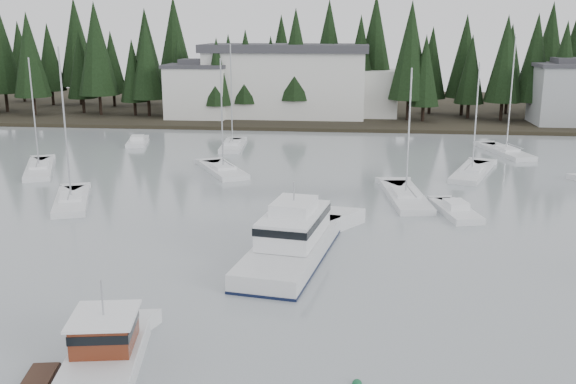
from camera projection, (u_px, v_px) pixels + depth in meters
name	position (u px, v px, depth m)	size (l,w,h in m)	color
far_shore_land	(323.00, 108.00, 113.56)	(240.00, 54.00, 1.00)	black
conifer_treeline	(319.00, 116.00, 102.97)	(200.00, 22.00, 20.00)	black
house_west	(198.00, 90.00, 96.92)	(9.54, 7.42, 8.75)	silver
house_east_a	(571.00, 93.00, 90.32)	(10.60, 8.48, 9.25)	#999EA0
harbor_inn	(299.00, 82.00, 98.31)	(29.50, 11.50, 10.90)	silver
lobster_boat_brown	(97.00, 369.00, 25.86)	(5.43, 9.14, 4.33)	silver
cabin_cruiser_center	(292.00, 244.00, 39.73)	(5.92, 13.18, 5.46)	silver
sailboat_0	(506.00, 153.00, 72.40)	(4.81, 9.61, 13.79)	silver
sailboat_2	(406.00, 199.00, 53.14)	(3.96, 10.06, 11.31)	silver
sailboat_3	(40.00, 171.00, 63.65)	(6.24, 10.16, 11.63)	silver
sailboat_5	(233.00, 147.00, 75.98)	(3.06, 8.26, 12.57)	silver
sailboat_6	(223.00, 172.00, 63.06)	(6.36, 8.51, 11.60)	silver
sailboat_7	(472.00, 174.00, 62.22)	(5.78, 10.12, 11.26)	silver
sailboat_8	(72.00, 203.00, 51.87)	(5.39, 8.92, 13.00)	silver
runabout_1	(455.00, 212.00, 49.03)	(3.49, 6.50, 1.42)	silver
runabout_3	(138.00, 143.00, 78.52)	(3.54, 6.57, 1.42)	silver
mooring_buoy_green	(357.00, 384.00, 25.68)	(0.41, 0.41, 0.41)	#145933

